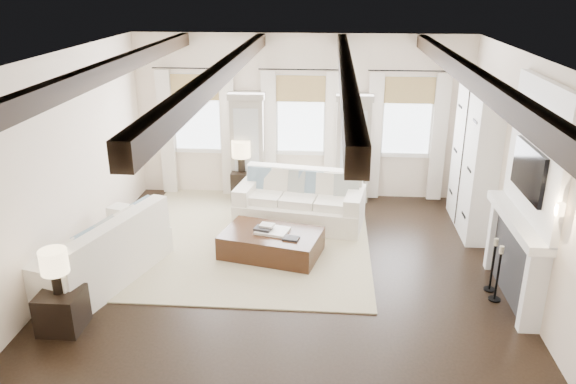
# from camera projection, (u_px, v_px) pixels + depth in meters

# --- Properties ---
(ground) EXTENTS (7.50, 7.50, 0.00)m
(ground) POSITION_uv_depth(u_px,v_px,m) (286.00, 287.00, 8.05)
(ground) COLOR black
(ground) RESTS_ON ground
(room_shell) EXTENTS (6.54, 7.54, 3.22)m
(room_shell) POSITION_uv_depth(u_px,v_px,m) (341.00, 144.00, 8.16)
(room_shell) COLOR white
(room_shell) RESTS_ON ground
(area_rug) EXTENTS (4.03, 4.41, 0.02)m
(area_rug) POSITION_uv_depth(u_px,v_px,m) (250.00, 237.00, 9.59)
(area_rug) COLOR #C2B793
(area_rug) RESTS_ON ground
(sofa_back) EXTENTS (2.36, 1.35, 0.95)m
(sofa_back) POSITION_uv_depth(u_px,v_px,m) (301.00, 203.00, 10.04)
(sofa_back) COLOR white
(sofa_back) RESTS_ON ground
(sofa_left) EXTENTS (1.70, 2.53, 0.99)m
(sofa_left) POSITION_uv_depth(u_px,v_px,m) (101.00, 256.00, 8.09)
(sofa_left) COLOR white
(sofa_left) RESTS_ON ground
(ottoman) EXTENTS (1.70, 1.28, 0.40)m
(ottoman) POSITION_uv_depth(u_px,v_px,m) (271.00, 244.00, 8.92)
(ottoman) COLOR black
(ottoman) RESTS_ON ground
(tray) EXTENTS (0.58, 0.49, 0.04)m
(tray) POSITION_uv_depth(u_px,v_px,m) (272.00, 231.00, 8.86)
(tray) COLOR white
(tray) RESTS_ON ottoman
(book_lower) EXTENTS (0.30, 0.26, 0.04)m
(book_lower) POSITION_uv_depth(u_px,v_px,m) (263.00, 228.00, 8.84)
(book_lower) COLOR #262628
(book_lower) RESTS_ON tray
(book_upper) EXTENTS (0.25, 0.22, 0.03)m
(book_upper) POSITION_uv_depth(u_px,v_px,m) (267.00, 225.00, 8.88)
(book_upper) COLOR beige
(book_upper) RESTS_ON book_lower
(book_loose) EXTENTS (0.28, 0.23, 0.03)m
(book_loose) POSITION_uv_depth(u_px,v_px,m) (291.00, 238.00, 8.61)
(book_loose) COLOR #262628
(book_loose) RESTS_ON ottoman
(side_table_front) EXTENTS (0.52, 0.52, 0.52)m
(side_table_front) POSITION_uv_depth(u_px,v_px,m) (62.00, 310.00, 7.02)
(side_table_front) COLOR black
(side_table_front) RESTS_ON ground
(lamp_front) EXTENTS (0.34, 0.34, 0.58)m
(lamp_front) POSITION_uv_depth(u_px,v_px,m) (54.00, 264.00, 6.79)
(lamp_front) COLOR black
(lamp_front) RESTS_ON side_table_front
(side_table_back) EXTENTS (0.40, 0.40, 0.60)m
(side_table_back) POSITION_uv_depth(u_px,v_px,m) (242.00, 186.00, 11.10)
(side_table_back) COLOR black
(side_table_back) RESTS_ON ground
(lamp_back) EXTENTS (0.36, 0.36, 0.62)m
(lamp_back) POSITION_uv_depth(u_px,v_px,m) (241.00, 151.00, 10.85)
(lamp_back) COLOR black
(lamp_back) RESTS_ON side_table_back
(candlestick_near) EXTENTS (0.17, 0.17, 0.82)m
(candlestick_near) POSITION_uv_depth(u_px,v_px,m) (497.00, 278.00, 7.61)
(candlestick_near) COLOR black
(candlestick_near) RESTS_ON ground
(candlestick_far) EXTENTS (0.16, 0.16, 0.81)m
(candlestick_far) POSITION_uv_depth(u_px,v_px,m) (492.00, 269.00, 7.86)
(candlestick_far) COLOR black
(candlestick_far) RESTS_ON ground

